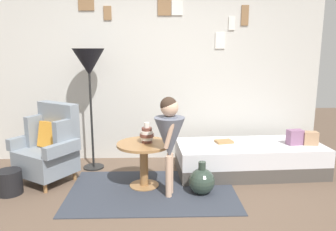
{
  "coord_description": "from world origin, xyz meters",
  "views": [
    {
      "loc": [
        0.03,
        -2.93,
        1.65
      ],
      "look_at": [
        0.15,
        0.95,
        0.85
      ],
      "focal_mm": 35.48,
      "sensor_mm": 36.0,
      "label": 1
    }
  ],
  "objects_px": {
    "armchair": "(50,147)",
    "side_table": "(144,155)",
    "vase_striped": "(147,135)",
    "person_child": "(169,134)",
    "floor_lamp": "(89,66)",
    "magazine_basket": "(9,182)",
    "book_on_daybed": "(224,142)",
    "demijohn_near": "(202,181)",
    "daybed": "(249,158)"
  },
  "relations": [
    {
      "from": "armchair",
      "to": "book_on_daybed",
      "type": "relative_size",
      "value": 4.41
    },
    {
      "from": "vase_striped",
      "to": "demijohn_near",
      "type": "relative_size",
      "value": 0.63
    },
    {
      "from": "person_child",
      "to": "book_on_daybed",
      "type": "xyz_separation_m",
      "value": [
        0.76,
        0.74,
        -0.31
      ]
    },
    {
      "from": "book_on_daybed",
      "to": "magazine_basket",
      "type": "distance_m",
      "value": 2.67
    },
    {
      "from": "daybed",
      "to": "side_table",
      "type": "relative_size",
      "value": 3.04
    },
    {
      "from": "armchair",
      "to": "person_child",
      "type": "relative_size",
      "value": 0.86
    },
    {
      "from": "floor_lamp",
      "to": "side_table",
      "type": "bearing_deg",
      "value": -41.77
    },
    {
      "from": "floor_lamp",
      "to": "book_on_daybed",
      "type": "distance_m",
      "value": 2.05
    },
    {
      "from": "vase_striped",
      "to": "demijohn_near",
      "type": "xyz_separation_m",
      "value": [
        0.63,
        -0.26,
        -0.49
      ]
    },
    {
      "from": "vase_striped",
      "to": "magazine_basket",
      "type": "xyz_separation_m",
      "value": [
        -1.57,
        -0.19,
        -0.5
      ]
    },
    {
      "from": "demijohn_near",
      "to": "magazine_basket",
      "type": "xyz_separation_m",
      "value": [
        -2.2,
        0.07,
        -0.01
      ]
    },
    {
      "from": "side_table",
      "to": "demijohn_near",
      "type": "relative_size",
      "value": 1.66
    },
    {
      "from": "side_table",
      "to": "vase_striped",
      "type": "distance_m",
      "value": 0.25
    },
    {
      "from": "daybed",
      "to": "vase_striped",
      "type": "relative_size",
      "value": 7.97
    },
    {
      "from": "book_on_daybed",
      "to": "demijohn_near",
      "type": "bearing_deg",
      "value": -118.57
    },
    {
      "from": "daybed",
      "to": "magazine_basket",
      "type": "height_order",
      "value": "daybed"
    },
    {
      "from": "armchair",
      "to": "demijohn_near",
      "type": "height_order",
      "value": "armchair"
    },
    {
      "from": "person_child",
      "to": "magazine_basket",
      "type": "relative_size",
      "value": 4.04
    },
    {
      "from": "floor_lamp",
      "to": "person_child",
      "type": "height_order",
      "value": "floor_lamp"
    },
    {
      "from": "demijohn_near",
      "to": "side_table",
      "type": "bearing_deg",
      "value": 160.84
    },
    {
      "from": "book_on_daybed",
      "to": "magazine_basket",
      "type": "bearing_deg",
      "value": -166.1
    },
    {
      "from": "daybed",
      "to": "book_on_daybed",
      "type": "distance_m",
      "value": 0.4
    },
    {
      "from": "daybed",
      "to": "person_child",
      "type": "bearing_deg",
      "value": -148.53
    },
    {
      "from": "armchair",
      "to": "person_child",
      "type": "xyz_separation_m",
      "value": [
        1.47,
        -0.49,
        0.28
      ]
    },
    {
      "from": "vase_striped",
      "to": "armchair",
      "type": "bearing_deg",
      "value": 170.33
    },
    {
      "from": "daybed",
      "to": "vase_striped",
      "type": "bearing_deg",
      "value": -164.15
    },
    {
      "from": "floor_lamp",
      "to": "person_child",
      "type": "bearing_deg",
      "value": -41.65
    },
    {
      "from": "book_on_daybed",
      "to": "side_table",
      "type": "bearing_deg",
      "value": -155.67
    },
    {
      "from": "magazine_basket",
      "to": "person_child",
      "type": "bearing_deg",
      "value": -3.03
    },
    {
      "from": "demijohn_near",
      "to": "magazine_basket",
      "type": "relative_size",
      "value": 1.37
    },
    {
      "from": "daybed",
      "to": "book_on_daybed",
      "type": "height_order",
      "value": "book_on_daybed"
    },
    {
      "from": "book_on_daybed",
      "to": "magazine_basket",
      "type": "relative_size",
      "value": 0.79
    },
    {
      "from": "demijohn_near",
      "to": "armchair",
      "type": "bearing_deg",
      "value": 165.91
    },
    {
      "from": "book_on_daybed",
      "to": "floor_lamp",
      "type": "bearing_deg",
      "value": 174.3
    },
    {
      "from": "side_table",
      "to": "book_on_daybed",
      "type": "bearing_deg",
      "value": 24.33
    },
    {
      "from": "magazine_basket",
      "to": "armchair",
      "type": "bearing_deg",
      "value": 48.16
    },
    {
      "from": "magazine_basket",
      "to": "book_on_daybed",
      "type": "bearing_deg",
      "value": 13.9
    },
    {
      "from": "book_on_daybed",
      "to": "demijohn_near",
      "type": "xyz_separation_m",
      "value": [
        -0.38,
        -0.71,
        -0.26
      ]
    },
    {
      "from": "daybed",
      "to": "floor_lamp",
      "type": "height_order",
      "value": "floor_lamp"
    },
    {
      "from": "daybed",
      "to": "side_table",
      "type": "bearing_deg",
      "value": -163.65
    },
    {
      "from": "vase_striped",
      "to": "person_child",
      "type": "distance_m",
      "value": 0.39
    },
    {
      "from": "person_child",
      "to": "book_on_daybed",
      "type": "height_order",
      "value": "person_child"
    },
    {
      "from": "armchair",
      "to": "daybed",
      "type": "relative_size",
      "value": 0.5
    },
    {
      "from": "floor_lamp",
      "to": "book_on_daybed",
      "type": "bearing_deg",
      "value": -5.7
    },
    {
      "from": "floor_lamp",
      "to": "daybed",
      "type": "bearing_deg",
      "value": -6.66
    },
    {
      "from": "armchair",
      "to": "daybed",
      "type": "xyz_separation_m",
      "value": [
        2.56,
        0.18,
        -0.24
      ]
    },
    {
      "from": "person_child",
      "to": "demijohn_near",
      "type": "distance_m",
      "value": 0.68
    },
    {
      "from": "vase_striped",
      "to": "person_child",
      "type": "bearing_deg",
      "value": -47.79
    },
    {
      "from": "side_table",
      "to": "demijohn_near",
      "type": "distance_m",
      "value": 0.75
    },
    {
      "from": "armchair",
      "to": "side_table",
      "type": "height_order",
      "value": "armchair"
    }
  ]
}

